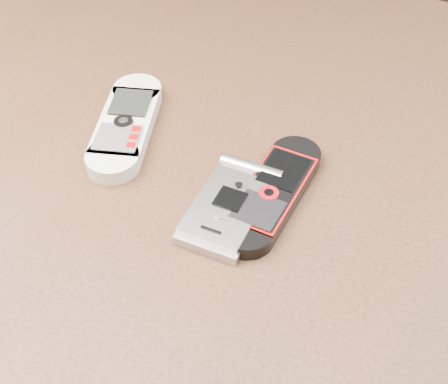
{
  "coord_description": "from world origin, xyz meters",
  "views": [
    {
      "loc": [
        0.16,
        -0.3,
        1.11
      ],
      "look_at": [
        0.01,
        0.0,
        0.76
      ],
      "focal_mm": 50.0,
      "sensor_mm": 36.0,
      "label": 1
    }
  ],
  "objects_px": {
    "table": "(219,278)",
    "motorola_razr": "(229,207)",
    "nokia_white": "(126,125)",
    "nokia_black_red": "(273,192)"
  },
  "relations": [
    {
      "from": "motorola_razr",
      "to": "nokia_black_red",
      "type": "bearing_deg",
      "value": 50.45
    },
    {
      "from": "nokia_black_red",
      "to": "motorola_razr",
      "type": "distance_m",
      "value": 0.04
    },
    {
      "from": "nokia_black_red",
      "to": "motorola_razr",
      "type": "relative_size",
      "value": 1.35
    },
    {
      "from": "motorola_razr",
      "to": "table",
      "type": "bearing_deg",
      "value": 139.79
    },
    {
      "from": "nokia_black_red",
      "to": "motorola_razr",
      "type": "height_order",
      "value": "motorola_razr"
    },
    {
      "from": "nokia_white",
      "to": "motorola_razr",
      "type": "bearing_deg",
      "value": -40.99
    },
    {
      "from": "nokia_white",
      "to": "nokia_black_red",
      "type": "bearing_deg",
      "value": -26.55
    },
    {
      "from": "table",
      "to": "nokia_white",
      "type": "distance_m",
      "value": 0.16
    },
    {
      "from": "table",
      "to": "nokia_white",
      "type": "height_order",
      "value": "nokia_white"
    },
    {
      "from": "table",
      "to": "motorola_razr",
      "type": "height_order",
      "value": "motorola_razr"
    }
  ]
}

